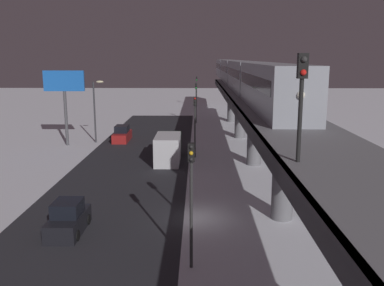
% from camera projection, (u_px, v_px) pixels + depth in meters
% --- Properties ---
extents(ground_plane, '(240.00, 240.00, 0.00)m').
position_uv_depth(ground_plane, '(193.00, 218.00, 27.86)').
color(ground_plane, white).
extents(avenue_asphalt, '(11.00, 99.55, 0.01)m').
position_uv_depth(avenue_asphalt, '(101.00, 217.00, 27.94)').
color(avenue_asphalt, '#28282D').
rests_on(avenue_asphalt, ground_plane).
extents(elevated_railway, '(5.00, 99.55, 6.55)m').
position_uv_depth(elevated_railway, '(284.00, 134.00, 26.65)').
color(elevated_railway, slate).
rests_on(elevated_railway, ground_plane).
extents(subway_train, '(2.94, 74.07, 3.40)m').
position_uv_depth(subway_train, '(238.00, 73.00, 58.76)').
color(subway_train, '#999EA8').
rests_on(subway_train, elevated_railway).
extents(rail_signal, '(0.36, 0.41, 4.00)m').
position_uv_depth(rail_signal, '(302.00, 89.00, 15.26)').
color(rail_signal, black).
rests_on(rail_signal, elevated_railway).
extents(sedan_black, '(1.91, 4.02, 1.97)m').
position_uv_depth(sedan_black, '(68.00, 220.00, 25.42)').
color(sedan_black, black).
rests_on(sedan_black, ground_plane).
extents(sedan_red, '(1.80, 4.69, 1.97)m').
position_uv_depth(sedan_red, '(122.00, 135.00, 53.40)').
color(sedan_red, '#A51E1E').
rests_on(sedan_red, ground_plane).
extents(box_truck, '(2.40, 7.40, 2.80)m').
position_uv_depth(box_truck, '(168.00, 148.00, 43.07)').
color(box_truck, '#2D6038').
rests_on(box_truck, ground_plane).
extents(traffic_light_near, '(0.32, 0.44, 6.40)m').
position_uv_depth(traffic_light_near, '(191.00, 188.00, 20.44)').
color(traffic_light_near, '#2D2D2D').
rests_on(traffic_light_near, ground_plane).
extents(traffic_light_mid, '(0.32, 0.44, 6.40)m').
position_uv_depth(traffic_light_mid, '(195.00, 118.00, 43.84)').
color(traffic_light_mid, '#2D2D2D').
rests_on(traffic_light_mid, ground_plane).
extents(traffic_light_far, '(0.32, 0.44, 6.40)m').
position_uv_depth(traffic_light_far, '(196.00, 97.00, 67.25)').
color(traffic_light_far, '#2D2D2D').
rests_on(traffic_light_far, ground_plane).
extents(traffic_light_distant, '(0.32, 0.44, 6.40)m').
position_uv_depth(traffic_light_distant, '(197.00, 87.00, 90.65)').
color(traffic_light_distant, '#2D2D2D').
rests_on(traffic_light_distant, ground_plane).
extents(commercial_billboard, '(4.80, 0.36, 8.90)m').
position_uv_depth(commercial_billboard, '(64.00, 88.00, 49.56)').
color(commercial_billboard, '#4C4C51').
rests_on(commercial_billboard, ground_plane).
extents(street_lamp_far, '(1.35, 0.44, 7.65)m').
position_uv_depth(street_lamp_far, '(96.00, 104.00, 51.57)').
color(street_lamp_far, '#38383D').
rests_on(street_lamp_far, ground_plane).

